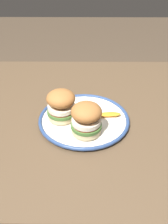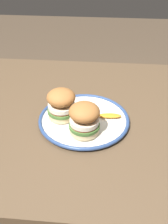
% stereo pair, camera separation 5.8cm
% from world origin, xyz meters
% --- Properties ---
extents(dining_table, '(1.37, 0.85, 0.78)m').
position_xyz_m(dining_table, '(0.00, 0.00, 0.67)').
color(dining_table, brown).
rests_on(dining_table, ground).
extents(dinner_plate, '(0.31, 0.31, 0.02)m').
position_xyz_m(dinner_plate, '(-0.07, 0.05, 0.78)').
color(dinner_plate, silver).
rests_on(dinner_plate, dining_table).
extents(sandwich_half_left, '(0.13, 0.13, 0.10)m').
position_xyz_m(sandwich_half_left, '(-0.08, 0.12, 0.84)').
color(sandwich_half_left, beige).
rests_on(sandwich_half_left, dinner_plate).
extents(sandwich_half_right, '(0.13, 0.13, 0.10)m').
position_xyz_m(sandwich_half_right, '(-0.00, 0.05, 0.84)').
color(sandwich_half_right, beige).
rests_on(sandwich_half_right, dinner_plate).
extents(orange_peel_curled, '(0.06, 0.06, 0.01)m').
position_xyz_m(orange_peel_curled, '(-0.07, 0.01, 0.80)').
color(orange_peel_curled, orange).
rests_on(orange_peel_curled, dinner_plate).
extents(orange_peel_strip_long, '(0.08, 0.03, 0.01)m').
position_xyz_m(orange_peel_strip_long, '(-0.16, 0.04, 0.80)').
color(orange_peel_strip_long, orange).
rests_on(orange_peel_strip_long, dinner_plate).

